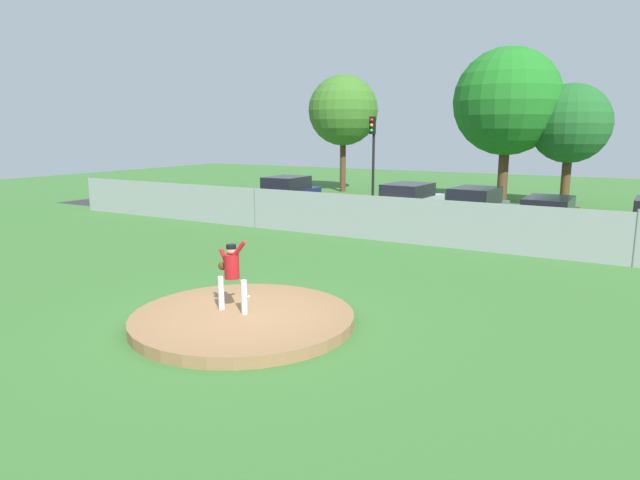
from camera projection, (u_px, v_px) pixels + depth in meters
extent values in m
plane|color=#386B2D|center=(365.00, 267.00, 17.12)|extent=(80.00, 80.00, 0.00)
cube|color=#2B2B2D|center=(450.00, 226.00, 24.33)|extent=(44.00, 7.00, 0.01)
cylinder|color=olive|center=(243.00, 319.00, 12.00)|extent=(4.75, 4.75, 0.24)
cylinder|color=silver|center=(221.00, 293.00, 12.18)|extent=(0.13, 0.13, 0.74)
cylinder|color=silver|center=(244.00, 297.00, 11.88)|extent=(0.13, 0.13, 0.74)
cylinder|color=maroon|center=(232.00, 266.00, 11.91)|extent=(0.32, 0.32, 0.52)
cylinder|color=maroon|center=(238.00, 251.00, 11.75)|extent=(0.40, 0.09, 0.46)
cylinder|color=maroon|center=(225.00, 259.00, 11.97)|extent=(0.28, 0.09, 0.46)
ellipsoid|color=#4C2D14|center=(222.00, 266.00, 12.10)|extent=(0.20, 0.12, 0.18)
sphere|color=tan|center=(231.00, 250.00, 11.84)|extent=(0.20, 0.20, 0.20)
cylinder|color=black|center=(231.00, 247.00, 11.83)|extent=(0.21, 0.21, 0.09)
sphere|color=white|center=(249.00, 297.00, 13.03)|extent=(0.07, 0.07, 0.07)
cube|color=gray|center=(413.00, 221.00, 20.35)|extent=(35.36, 0.03, 1.68)
cylinder|color=slate|center=(89.00, 193.00, 29.04)|extent=(0.07, 0.07, 1.78)
cylinder|color=slate|center=(255.00, 207.00, 23.82)|extent=(0.07, 0.07, 1.78)
cylinder|color=slate|center=(636.00, 238.00, 16.86)|extent=(0.07, 0.07, 1.78)
cube|color=#161E4C|center=(287.00, 197.00, 28.91)|extent=(1.99, 4.15, 0.78)
cube|color=black|center=(286.00, 183.00, 28.77)|extent=(1.79, 2.30, 0.66)
cylinder|color=black|center=(299.00, 202.00, 30.08)|extent=(1.95, 0.70, 0.64)
cylinder|color=black|center=(273.00, 207.00, 27.89)|extent=(1.95, 0.70, 0.64)
cube|color=slate|center=(474.00, 212.00, 23.66)|extent=(2.07, 4.23, 0.72)
cube|color=black|center=(475.00, 196.00, 23.52)|extent=(1.81, 2.37, 0.69)
cylinder|color=black|center=(483.00, 217.00, 24.77)|extent=(1.91, 0.76, 0.64)
cylinder|color=black|center=(463.00, 225.00, 22.68)|extent=(1.91, 0.76, 0.64)
cube|color=#B7BABF|center=(407.00, 205.00, 25.60)|extent=(2.14, 4.39, 0.79)
cube|color=black|center=(408.00, 190.00, 25.46)|extent=(1.87, 2.46, 0.60)
cylinder|color=black|center=(419.00, 211.00, 26.76)|extent=(1.98, 0.75, 0.64)
cylinder|color=black|center=(394.00, 218.00, 24.58)|extent=(1.98, 0.75, 0.64)
cube|color=maroon|center=(547.00, 220.00, 21.85)|extent=(1.83, 4.53, 0.65)
cube|color=black|center=(549.00, 205.00, 21.73)|extent=(1.67, 2.50, 0.57)
cylinder|color=black|center=(552.00, 223.00, 23.10)|extent=(1.86, 0.66, 0.64)
cylinder|color=black|center=(540.00, 234.00, 20.73)|extent=(1.86, 0.66, 0.64)
cone|color=orange|center=(366.00, 211.00, 26.76)|extent=(0.32, 0.32, 0.55)
cube|color=black|center=(366.00, 217.00, 26.81)|extent=(0.40, 0.40, 0.03)
cylinder|color=black|center=(373.00, 163.00, 29.89)|extent=(0.14, 0.14, 4.79)
cube|color=black|center=(373.00, 125.00, 29.37)|extent=(0.28, 0.24, 0.90)
sphere|color=red|center=(372.00, 120.00, 29.21)|extent=(0.18, 0.18, 0.18)
sphere|color=orange|center=(372.00, 125.00, 29.26)|extent=(0.18, 0.18, 0.18)
sphere|color=green|center=(371.00, 131.00, 29.32)|extent=(0.18, 0.18, 0.18)
cylinder|color=#4C331E|center=(343.00, 163.00, 37.87)|extent=(0.39, 0.39, 3.77)
sphere|color=#376C23|center=(343.00, 110.00, 37.20)|extent=(4.61, 4.61, 4.61)
cylinder|color=#4C331E|center=(503.00, 173.00, 30.83)|extent=(0.54, 0.54, 3.59)
sphere|color=#1D6D1F|center=(507.00, 101.00, 30.10)|extent=(5.73, 5.73, 5.73)
cylinder|color=#4C331E|center=(566.00, 180.00, 29.90)|extent=(0.47, 0.47, 3.00)
sphere|color=#1E5A24|center=(570.00, 123.00, 29.34)|extent=(4.12, 4.12, 4.12)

